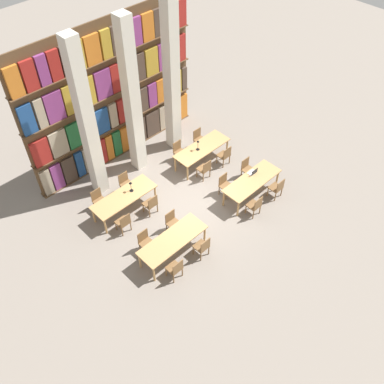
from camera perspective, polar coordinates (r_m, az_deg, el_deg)
The scene contains 28 objects.
ground_plane at distance 15.35m, azimuth -0.32°, elevation -1.50°, with size 40.00×40.00×0.00m, color gray.
bookshelf_bank at distance 16.06m, azimuth -10.32°, elevation 12.40°, with size 7.21×0.35×5.50m.
pillar_left at distance 14.27m, azimuth -13.84°, elevation 8.92°, with size 0.45×0.45×6.00m.
pillar_center at distance 15.05m, azimuth -8.03°, elevation 12.04°, with size 0.45×0.45×6.00m.
pillar_right at distance 16.00m, azimuth -2.73°, elevation 14.71°, with size 0.45×0.45×6.00m.
reading_table_0 at distance 13.44m, azimuth -2.58°, elevation -6.52°, with size 2.33×0.83×0.75m.
chair_0 at distance 13.09m, azimuth -2.22°, elevation -10.14°, with size 0.42×0.40×0.86m.
chair_1 at distance 13.75m, azimuth -6.21°, elevation -6.59°, with size 0.42×0.40×0.86m.
chair_2 at distance 13.55m, azimuth 1.42°, elevation -7.29°, with size 0.42×0.40×0.86m.
chair_3 at distance 14.18m, azimuth -2.61°, elevation -4.01°, with size 0.42×0.40×0.86m.
reading_table_1 at distance 15.30m, azimuth 8.00°, elevation 1.37°, with size 2.33×0.83×0.75m.
chair_4 at distance 14.81m, azimuth 8.41°, elevation -1.77°, with size 0.42×0.40×0.86m.
chair_5 at distance 15.39m, azimuth 4.43°, elevation 1.00°, with size 0.42×0.40×0.86m.
chair_6 at distance 15.53m, azimuth 11.28°, elevation 0.57°, with size 0.42×0.40×0.86m.
chair_7 at distance 16.08m, azimuth 7.37°, elevation 3.14°, with size 0.42×0.40×0.86m.
laptop at distance 15.49m, azimuth 8.11°, elevation 2.62°, with size 0.32×0.22×0.21m.
reading_table_2 at distance 14.80m, azimuth -9.04°, elevation -0.76°, with size 2.33×0.83×0.75m.
chair_8 at distance 14.34m, azimuth -9.09°, elevation -3.99°, with size 0.42×0.40×0.86m.
chair_9 at distance 15.18m, azimuth -12.32°, elevation -1.02°, with size 0.42×0.40×0.86m.
chair_10 at distance 14.77m, azimuth -5.49°, elevation -1.57°, with size 0.42×0.40×0.86m.
chair_11 at distance 15.58m, azimuth -8.83°, elevation 1.19°, with size 0.42×0.40×0.86m.
desk_lamp_0 at distance 14.68m, azimuth -8.18°, elevation 0.94°, with size 0.14×0.14×0.43m.
reading_table_3 at distance 16.47m, azimuth 1.32°, elevation 5.76°, with size 2.33×0.83×0.75m.
chair_12 at distance 15.95m, azimuth 1.71°, elevation 3.13°, with size 0.42×0.40×0.86m.
chair_13 at distance 16.70m, azimuth -1.74°, elevation 5.49°, with size 0.42×0.40×0.86m.
chair_14 at distance 16.55m, azimuth 4.39°, elevation 4.93°, with size 0.42×0.40×0.86m.
chair_15 at distance 17.28m, azimuth 0.95°, elevation 7.15°, with size 0.42×0.40×0.86m.
desk_lamp_1 at distance 16.13m, azimuth 0.79°, elevation 6.50°, with size 0.14×0.14×0.45m.
Camera 1 is at (-7.12, -7.46, 11.37)m, focal length 40.00 mm.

